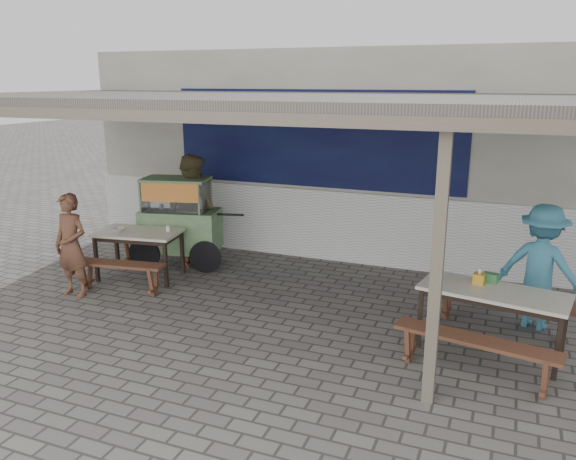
% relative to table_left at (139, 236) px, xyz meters
% --- Properties ---
extents(ground, '(60.00, 60.00, 0.00)m').
position_rel_table_left_xyz_m(ground, '(2.33, -0.99, -0.67)').
color(ground, slate).
rests_on(ground, ground).
extents(back_wall, '(9.00, 1.28, 3.50)m').
position_rel_table_left_xyz_m(back_wall, '(2.33, 2.59, 1.05)').
color(back_wall, beige).
rests_on(back_wall, ground).
extents(warung_roof, '(9.00, 4.21, 2.81)m').
position_rel_table_left_xyz_m(warung_roof, '(2.35, -0.09, 2.05)').
color(warung_roof, '#5A534D').
rests_on(warung_roof, ground).
extents(table_left, '(1.36, 0.92, 0.75)m').
position_rel_table_left_xyz_m(table_left, '(0.00, 0.00, 0.00)').
color(table_left, silver).
rests_on(table_left, ground).
extents(bench_left_street, '(1.39, 0.49, 0.45)m').
position_rel_table_left_xyz_m(bench_left_street, '(0.10, -0.64, -0.34)').
color(bench_left_street, brown).
rests_on(bench_left_street, ground).
extents(bench_left_wall, '(1.39, 0.49, 0.45)m').
position_rel_table_left_xyz_m(bench_left_wall, '(-0.10, 0.64, -0.34)').
color(bench_left_wall, brown).
rests_on(bench_left_wall, ground).
extents(table_right, '(1.66, 0.94, 0.75)m').
position_rel_table_left_xyz_m(table_right, '(5.17, -0.62, 0.00)').
color(table_right, silver).
rests_on(table_right, ground).
extents(bench_right_street, '(1.69, 0.57, 0.45)m').
position_rel_table_left_xyz_m(bench_right_street, '(5.05, -1.29, -0.33)').
color(bench_right_street, brown).
rests_on(bench_right_street, ground).
extents(bench_right_wall, '(1.69, 0.57, 0.45)m').
position_rel_table_left_xyz_m(bench_right_wall, '(5.30, 0.06, -0.33)').
color(bench_right_wall, brown).
rests_on(bench_right_wall, ground).
extents(vendor_cart, '(1.74, 0.99, 1.46)m').
position_rel_table_left_xyz_m(vendor_cart, '(0.23, 0.79, 0.13)').
color(vendor_cart, '#80A46D').
rests_on(vendor_cart, ground).
extents(patron_street_side, '(0.56, 0.39, 1.48)m').
position_rel_table_left_xyz_m(patron_street_side, '(-0.43, -0.96, 0.07)').
color(patron_street_side, brown).
rests_on(patron_street_side, ground).
extents(patron_wall_side, '(1.08, 0.96, 1.84)m').
position_rel_table_left_xyz_m(patron_wall_side, '(0.39, 0.98, 0.25)').
color(patron_wall_side, brown).
rests_on(patron_wall_side, ground).
extents(patron_right_table, '(1.14, 0.87, 1.57)m').
position_rel_table_left_xyz_m(patron_right_table, '(5.68, 0.32, 0.11)').
color(patron_right_table, teal).
rests_on(patron_right_table, ground).
extents(tissue_box, '(0.14, 0.14, 0.12)m').
position_rel_table_left_xyz_m(tissue_box, '(5.00, -0.46, 0.14)').
color(tissue_box, gold).
rests_on(tissue_box, table_right).
extents(donation_box, '(0.19, 0.14, 0.11)m').
position_rel_table_left_xyz_m(donation_box, '(5.12, -0.37, 0.14)').
color(donation_box, '#347640').
rests_on(donation_box, table_right).
extents(condiment_jar, '(0.07, 0.07, 0.08)m').
position_rel_table_left_xyz_m(condiment_jar, '(0.42, 0.18, 0.12)').
color(condiment_jar, silver).
rests_on(condiment_jar, table_left).
extents(condiment_bowl, '(0.21, 0.21, 0.05)m').
position_rel_table_left_xyz_m(condiment_bowl, '(-0.29, -0.09, 0.10)').
color(condiment_bowl, white).
rests_on(condiment_bowl, table_left).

